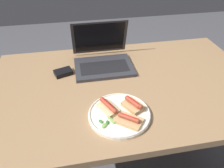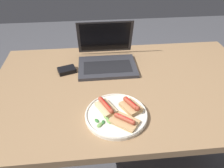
{
  "view_description": "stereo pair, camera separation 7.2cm",
  "coord_description": "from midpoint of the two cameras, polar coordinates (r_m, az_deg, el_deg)",
  "views": [
    {
      "loc": [
        -0.25,
        -0.89,
        1.45
      ],
      "look_at": [
        -0.09,
        -0.07,
        0.83
      ],
      "focal_mm": 35.0,
      "sensor_mm": 36.0,
      "label": 1
    },
    {
      "loc": [
        -0.18,
        -0.9,
        1.45
      ],
      "look_at": [
        -0.09,
        -0.07,
        0.83
      ],
      "focal_mm": 35.0,
      "sensor_mm": 36.0,
      "label": 2
    }
  ],
  "objects": [
    {
      "name": "ground_plane",
      "position": [
        1.72,
        4.3,
        -20.94
      ],
      "size": [
        6.0,
        6.0,
        0.0
      ],
      "primitive_type": "plane",
      "color": "#4C4C51"
    },
    {
      "name": "laptop",
      "position": [
        1.28,
        0.22,
        6.78
      ],
      "size": [
        0.33,
        0.3,
        0.24
      ],
      "color": "#2D2D33",
      "rests_on": "desk"
    },
    {
      "name": "sausage_toast_right",
      "position": [
        0.97,
        7.09,
        -5.74
      ],
      "size": [
        0.1,
        0.11,
        0.05
      ],
      "rotation": [
        0.0,
        0.0,
        2.09
      ],
      "color": "tan",
      "rests_on": "plate"
    },
    {
      "name": "sausage_toast_middle",
      "position": [
        0.96,
        0.51,
        -6.03
      ],
      "size": [
        0.1,
        0.12,
        0.04
      ],
      "rotation": [
        0.0,
        0.0,
        5.17
      ],
      "color": "#D6B784",
      "rests_on": "plate"
    },
    {
      "name": "plate",
      "position": [
        0.95,
        3.3,
        -8.05
      ],
      "size": [
        0.27,
        0.27,
        0.02
      ],
      "color": "silver",
      "rests_on": "desk"
    },
    {
      "name": "salad_pile",
      "position": [
        0.92,
        0.2,
        -9.58
      ],
      "size": [
        0.08,
        0.08,
        0.01
      ],
      "color": "#387A33",
      "rests_on": "plate"
    },
    {
      "name": "desk",
      "position": [
        1.19,
        5.79,
        -2.8
      ],
      "size": [
        1.42,
        0.87,
        0.77
      ],
      "color": "#93704C",
      "rests_on": "ground_plane"
    },
    {
      "name": "sausage_toast_left",
      "position": [
        0.91,
        5.58,
        -9.55
      ],
      "size": [
        0.13,
        0.13,
        0.04
      ],
      "rotation": [
        0.0,
        0.0,
        2.48
      ],
      "color": "tan",
      "rests_on": "plate"
    },
    {
      "name": "external_drive",
      "position": [
        1.24,
        -10.12,
        3.55
      ],
      "size": [
        0.11,
        0.09,
        0.02
      ],
      "rotation": [
        0.0,
        0.0,
        0.32
      ],
      "color": "black",
      "rests_on": "desk"
    }
  ]
}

